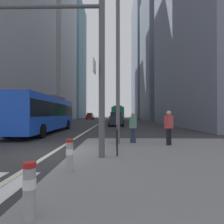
% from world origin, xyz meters
% --- Properties ---
extents(ground_plane, '(160.00, 160.00, 0.00)m').
position_xyz_m(ground_plane, '(0.00, 20.00, 0.00)').
color(ground_plane, '#303033').
extents(median_island, '(9.00, 10.00, 0.15)m').
position_xyz_m(median_island, '(5.50, -1.00, 0.07)').
color(median_island, gray).
rests_on(median_island, ground).
extents(lane_centre_line, '(0.20, 80.00, 0.01)m').
position_xyz_m(lane_centre_line, '(0.00, 30.00, 0.01)').
color(lane_centre_line, beige).
rests_on(lane_centre_line, ground).
extents(office_tower_left_mid, '(12.35, 17.41, 50.01)m').
position_xyz_m(office_tower_left_mid, '(-16.00, 44.41, 25.01)').
color(office_tower_left_mid, '#9E9EA3').
rests_on(office_tower_left_mid, ground).
extents(office_tower_left_far, '(11.84, 17.86, 46.06)m').
position_xyz_m(office_tower_left_far, '(-16.00, 67.37, 23.03)').
color(office_tower_left_far, slate).
rests_on(office_tower_left_far, ground).
extents(office_tower_right_mid, '(12.60, 16.58, 35.34)m').
position_xyz_m(office_tower_right_mid, '(17.00, 43.49, 17.67)').
color(office_tower_right_mid, slate).
rests_on(office_tower_right_mid, ground).
extents(office_tower_right_far, '(13.07, 24.27, 49.14)m').
position_xyz_m(office_tower_right_far, '(17.00, 67.64, 24.57)').
color(office_tower_right_far, slate).
rests_on(office_tower_right_far, ground).
extents(city_bus_blue_oncoming, '(2.79, 11.54, 3.40)m').
position_xyz_m(city_bus_blue_oncoming, '(-3.56, 8.80, 1.84)').
color(city_bus_blue_oncoming, blue).
rests_on(city_bus_blue_oncoming, ground).
extents(city_bus_red_receding, '(2.78, 10.55, 3.40)m').
position_xyz_m(city_bus_red_receding, '(3.25, 34.28, 1.83)').
color(city_bus_red_receding, '#198456').
rests_on(city_bus_red_receding, ground).
extents(car_oncoming_mid, '(2.06, 4.32, 1.94)m').
position_xyz_m(car_oncoming_mid, '(-4.74, 48.30, 0.99)').
color(car_oncoming_mid, maroon).
rests_on(car_oncoming_mid, ground).
extents(car_receding_near, '(2.05, 4.27, 1.94)m').
position_xyz_m(car_receding_near, '(3.30, 44.62, 0.99)').
color(car_receding_near, black).
rests_on(car_receding_near, ground).
extents(car_receding_far, '(2.14, 4.57, 1.94)m').
position_xyz_m(car_receding_far, '(2.85, 18.38, 0.99)').
color(car_receding_far, '#232838').
rests_on(car_receding_far, ground).
extents(car_oncoming_far, '(2.06, 4.25, 1.94)m').
position_xyz_m(car_oncoming_far, '(-5.73, 22.76, 0.99)').
color(car_oncoming_far, gold).
rests_on(car_oncoming_far, ground).
extents(traffic_signal_gantry, '(7.21, 0.65, 6.00)m').
position_xyz_m(traffic_signal_gantry, '(-0.21, -1.10, 4.16)').
color(traffic_signal_gantry, '#515156').
rests_on(traffic_signal_gantry, median_island).
extents(street_lamp_post, '(5.50, 0.32, 8.00)m').
position_xyz_m(street_lamp_post, '(2.88, 1.84, 5.28)').
color(street_lamp_post, '#56565B').
rests_on(street_lamp_post, median_island).
extents(bollard_front, '(0.20, 0.20, 0.83)m').
position_xyz_m(bollard_front, '(1.45, -5.00, 0.61)').
color(bollard_front, '#99999E').
rests_on(bollard_front, median_island).
extents(bollard_left, '(0.20, 0.20, 0.87)m').
position_xyz_m(bollard_left, '(1.52, -2.81, 0.63)').
color(bollard_left, '#99999E').
rests_on(bollard_left, median_island).
extents(pedestrian_railing, '(0.06, 3.46, 0.98)m').
position_xyz_m(pedestrian_railing, '(2.80, 0.78, 0.85)').
color(pedestrian_railing, black).
rests_on(pedestrian_railing, median_island).
extents(pedestrian_waiting, '(0.41, 0.29, 1.58)m').
position_xyz_m(pedestrian_waiting, '(3.68, 2.21, 1.02)').
color(pedestrian_waiting, '#2D334C').
rests_on(pedestrian_waiting, median_island).
extents(pedestrian_walking, '(0.45, 0.41, 1.70)m').
position_xyz_m(pedestrian_walking, '(5.38, 1.50, 1.09)').
color(pedestrian_walking, black).
rests_on(pedestrian_walking, median_island).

